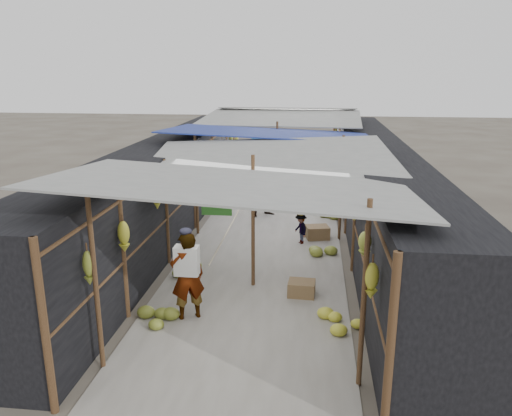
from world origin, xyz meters
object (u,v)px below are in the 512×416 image
at_px(crate_near, 302,289).
at_px(shopper_blue, 267,187).
at_px(vendor_elderly, 187,276).
at_px(vendor_seated, 301,229).
at_px(black_basin, 324,201).

xyz_separation_m(crate_near, shopper_blue, (-1.16, 5.21, 0.71)).
bearing_deg(vendor_elderly, vendor_seated, -140.03).
bearing_deg(shopper_blue, vendor_seated, -97.04).
xyz_separation_m(black_basin, vendor_elderly, (-2.40, -7.88, 0.70)).
xyz_separation_m(black_basin, shopper_blue, (-1.67, -1.58, 0.78)).
bearing_deg(shopper_blue, crate_near, -108.93).
height_order(crate_near, vendor_elderly, vendor_elderly).
distance_m(vendor_elderly, vendor_seated, 4.37).
bearing_deg(crate_near, vendor_elderly, -146.79).
bearing_deg(black_basin, shopper_blue, -136.56).
height_order(crate_near, vendor_seated, vendor_seated).
bearing_deg(vendor_seated, crate_near, -24.98).
xyz_separation_m(crate_near, vendor_elderly, (-1.89, -1.08, 0.63)).
bearing_deg(shopper_blue, vendor_elderly, -128.08).
xyz_separation_m(crate_near, black_basin, (0.51, 6.80, -0.07)).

